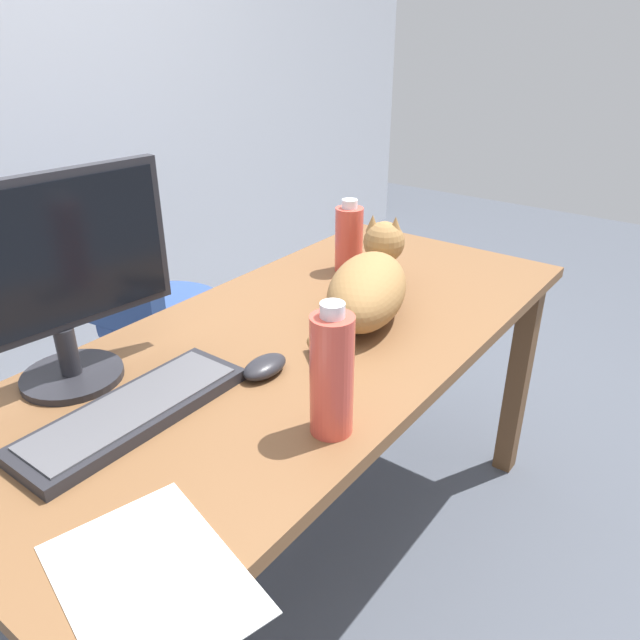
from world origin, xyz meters
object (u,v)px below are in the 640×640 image
(monitor, at_px, (52,276))
(computer_mouse, at_px, (265,367))
(cat, at_px, (369,284))
(spray_bottle, at_px, (349,238))
(keyboard, at_px, (133,411))
(office_chair, at_px, (154,341))
(water_bottle, at_px, (332,374))

(monitor, relative_size, computer_mouse, 4.36)
(cat, xyz_separation_m, spray_bottle, (0.22, 0.21, 0.02))
(monitor, relative_size, cat, 0.83)
(monitor, height_order, keyboard, monitor)
(cat, xyz_separation_m, computer_mouse, (-0.36, 0.02, -0.06))
(office_chair, bearing_deg, water_bottle, -111.85)
(keyboard, xyz_separation_m, computer_mouse, (0.26, -0.09, 0.00))
(monitor, xyz_separation_m, computer_mouse, (0.25, -0.30, -0.21))
(cat, distance_m, computer_mouse, 0.37)
(office_chair, distance_m, monitor, 0.99)
(office_chair, height_order, water_bottle, water_bottle)
(office_chair, relative_size, water_bottle, 3.62)
(water_bottle, bearing_deg, computer_mouse, 71.92)
(office_chair, relative_size, spray_bottle, 4.31)
(monitor, bearing_deg, office_chair, 42.08)
(office_chair, distance_m, keyboard, 1.03)
(computer_mouse, xyz_separation_m, spray_bottle, (0.58, 0.19, 0.08))
(keyboard, bearing_deg, water_bottle, -59.16)
(cat, height_order, computer_mouse, cat)
(monitor, distance_m, spray_bottle, 0.85)
(office_chair, xyz_separation_m, cat, (0.01, -0.86, 0.43))
(water_bottle, bearing_deg, keyboard, 120.84)
(computer_mouse, bearing_deg, water_bottle, -108.08)
(spray_bottle, bearing_deg, water_bottle, -147.94)
(computer_mouse, distance_m, spray_bottle, 0.62)
(keyboard, bearing_deg, cat, -9.91)
(computer_mouse, bearing_deg, office_chair, 67.19)
(spray_bottle, bearing_deg, monitor, 172.59)
(office_chair, bearing_deg, keyboard, -129.20)
(office_chair, relative_size, cat, 1.55)
(cat, bearing_deg, keyboard, 170.09)
(water_bottle, bearing_deg, spray_bottle, 32.06)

